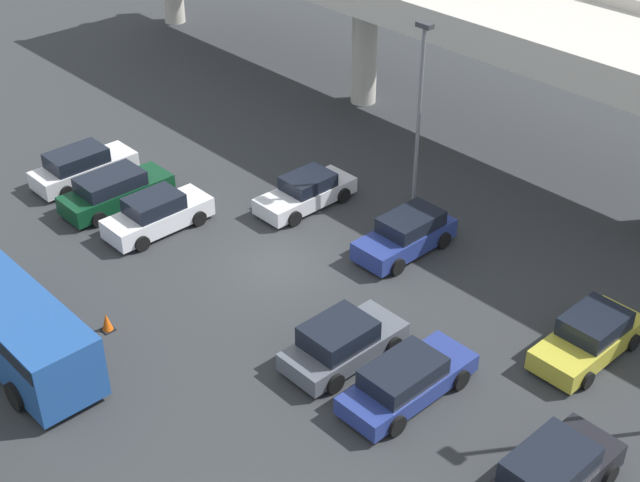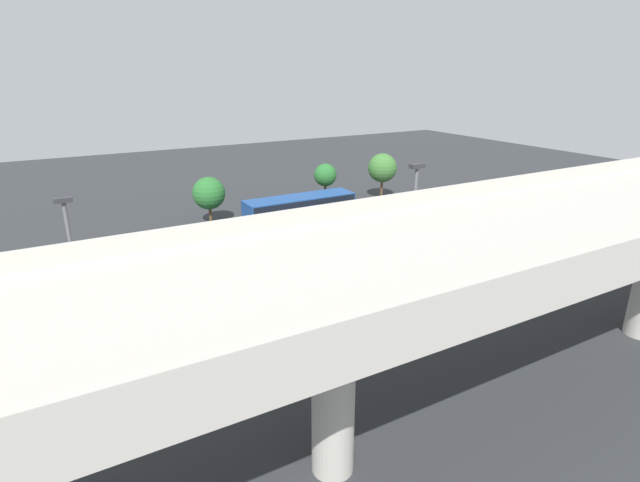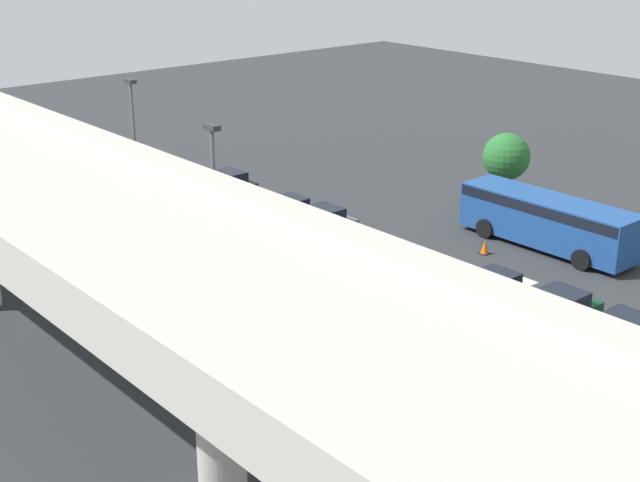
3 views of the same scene
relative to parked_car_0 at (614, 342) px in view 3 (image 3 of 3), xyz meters
The scene contains 16 objects.
ground_plane 11.32m from the parked_car_0, 10.17° to the left, with size 112.18×112.18×0.00m, color #2D3033.
highway_overpass 19.97m from the parked_car_0, 54.55° to the left, with size 53.70×7.66×7.73m.
parked_car_0 is the anchor object (origin of this frame).
parked_car_1 2.89m from the parked_car_0, ahead, with size 2.08×4.85×1.58m.
parked_car_2 5.75m from the parked_car_0, ahead, with size 1.98×4.55×1.62m.
parked_car_3 10.37m from the parked_car_0, 35.08° to the left, with size 1.97×4.61×1.45m.
parked_car_4 15.27m from the parked_car_0, 25.15° to the left, with size 2.01×4.41×1.58m.
parked_car_5 16.89m from the parked_car_0, ahead, with size 2.17×4.42×1.59m.
parked_car_6 19.60m from the parked_car_0, ahead, with size 2.05×4.90×1.47m.
parked_car_7 23.23m from the parked_car_0, 15.73° to the left, with size 2.07×4.55×1.56m.
parked_car_8 25.06m from the parked_car_0, ahead, with size 2.12×4.53×1.70m.
shuttle_bus 11.85m from the parked_car_0, 42.34° to the right, with size 9.14×2.68×2.52m.
lamp_post_near_aisle 15.48m from the parked_car_0, 38.65° to the left, with size 0.70×0.35×8.20m.
lamp_post_mid_lot 26.61m from the parked_car_0, 10.39° to the left, with size 0.70×0.35×7.42m.
tree_front_far_right 19.38m from the parked_car_0, 39.80° to the right, with size 2.66×2.66×3.94m.
traffic_cone 11.27m from the parked_car_0, 26.26° to the right, with size 0.44×0.44×0.70m.
Camera 3 is at (-26.26, 25.09, 15.49)m, focal length 50.00 mm.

